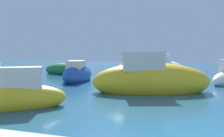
# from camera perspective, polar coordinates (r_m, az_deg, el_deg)

# --- Properties ---
(moored_boat_0) EXTENTS (4.02, 3.37, 1.68)m
(moored_boat_0) POSITION_cam_1_polar(r_m,az_deg,el_deg) (9.13, -23.14, -6.06)
(moored_boat_0) COLOR gold
(moored_boat_0) RESTS_ON ground
(moored_boat_2) EXTENTS (2.18, 4.40, 1.68)m
(moored_boat_2) POSITION_cam_1_polar(r_m,az_deg,el_deg) (16.44, -8.03, -1.36)
(moored_boat_2) COLOR #1E479E
(moored_boat_2) RESTS_ON ground
(moored_boat_6) EXTENTS (6.39, 3.86, 2.23)m
(moored_boat_6) POSITION_cam_1_polar(r_m,az_deg,el_deg) (20.16, 8.71, 0.03)
(moored_boat_6) COLOR white
(moored_boat_6) RESTS_ON ground
(moored_boat_7) EXTENTS (6.04, 3.83, 2.37)m
(moored_boat_7) POSITION_cam_1_polar(r_m,az_deg,el_deg) (11.88, 8.95, -2.57)
(moored_boat_7) COLOR gold
(moored_boat_7) RESTS_ON ground
(moored_boat_8) EXTENTS (4.53, 2.45, 1.21)m
(moored_boat_8) POSITION_cam_1_polar(r_m,az_deg,el_deg) (21.61, -11.24, -0.40)
(moored_boat_8) COLOR #197233
(moored_boat_8) RESTS_ON ground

